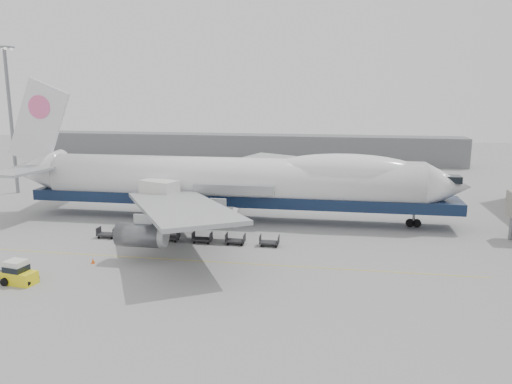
# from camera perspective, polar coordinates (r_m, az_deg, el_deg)

# --- Properties ---
(ground) EXTENTS (260.00, 260.00, 0.00)m
(ground) POSITION_cam_1_polar(r_m,az_deg,el_deg) (60.27, -5.19, -5.97)
(ground) COLOR gray
(ground) RESTS_ON ground
(apron_line) EXTENTS (60.00, 0.15, 0.01)m
(apron_line) POSITION_cam_1_polar(r_m,az_deg,el_deg) (54.79, -6.79, -7.82)
(apron_line) COLOR gold
(apron_line) RESTS_ON ground
(hangar) EXTENTS (110.00, 8.00, 7.00)m
(hangar) POSITION_cam_1_polar(r_m,az_deg,el_deg) (128.80, -1.64, 5.05)
(hangar) COLOR slate
(hangar) RESTS_ON ground
(floodlight_mast) EXTENTS (2.40, 2.40, 25.43)m
(floodlight_mast) POSITION_cam_1_polar(r_m,az_deg,el_deg) (97.83, -26.27, 8.14)
(floodlight_mast) COLOR slate
(floodlight_mast) RESTS_ON ground
(airliner) EXTENTS (67.00, 55.30, 19.98)m
(airliner) POSITION_cam_1_polar(r_m,az_deg,el_deg) (70.13, -2.29, 1.30)
(airliner) COLOR white
(airliner) RESTS_ON ground
(catering_truck) EXTENTS (5.92, 4.93, 6.18)m
(catering_truck) POSITION_cam_1_polar(r_m,az_deg,el_deg) (68.98, -10.91, -0.91)
(catering_truck) COLOR navy
(catering_truck) RESTS_ON ground
(baggage_tug) EXTENTS (3.34, 2.16, 2.27)m
(baggage_tug) POSITION_cam_1_polar(r_m,az_deg,el_deg) (53.12, -25.52, -8.39)
(baggage_tug) COLOR yellow
(baggage_tug) RESTS_ON ground
(traffic_cone) EXTENTS (0.40, 0.40, 0.59)m
(traffic_cone) POSITION_cam_1_polar(r_m,az_deg,el_deg) (56.35, -18.14, -7.48)
(traffic_cone) COLOR #E84F0C
(traffic_cone) RESTS_ON ground
(dolly_0) EXTENTS (2.30, 1.35, 1.30)m
(dolly_0) POSITION_cam_1_polar(r_m,az_deg,el_deg) (65.18, -16.67, -4.58)
(dolly_0) COLOR #2D2D30
(dolly_0) RESTS_ON ground
(dolly_1) EXTENTS (2.30, 1.35, 1.30)m
(dolly_1) POSITION_cam_1_polar(r_m,az_deg,el_deg) (63.50, -13.33, -4.82)
(dolly_1) COLOR #2D2D30
(dolly_1) RESTS_ON ground
(dolly_2) EXTENTS (2.30, 1.35, 1.30)m
(dolly_2) POSITION_cam_1_polar(r_m,az_deg,el_deg) (62.06, -9.82, -5.06)
(dolly_2) COLOR #2D2D30
(dolly_2) RESTS_ON ground
(dolly_3) EXTENTS (2.30, 1.35, 1.30)m
(dolly_3) POSITION_cam_1_polar(r_m,az_deg,el_deg) (60.85, -6.16, -5.29)
(dolly_3) COLOR #2D2D30
(dolly_3) RESTS_ON ground
(dolly_4) EXTENTS (2.30, 1.35, 1.30)m
(dolly_4) POSITION_cam_1_polar(r_m,az_deg,el_deg) (59.90, -2.36, -5.51)
(dolly_4) COLOR #2D2D30
(dolly_4) RESTS_ON ground
(dolly_5) EXTENTS (2.30, 1.35, 1.30)m
(dolly_5) POSITION_cam_1_polar(r_m,az_deg,el_deg) (59.22, 1.54, -5.70)
(dolly_5) COLOR #2D2D30
(dolly_5) RESTS_ON ground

